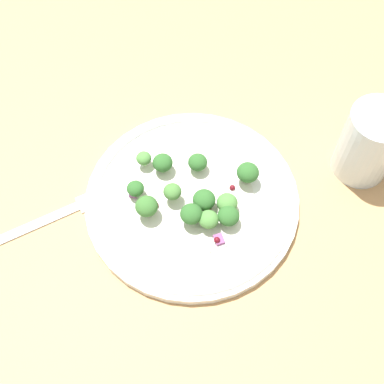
# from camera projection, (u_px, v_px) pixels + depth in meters

# --- Properties ---
(ground_plane) EXTENTS (1.80, 1.80, 0.02)m
(ground_plane) POSITION_uv_depth(u_px,v_px,m) (208.00, 189.00, 0.68)
(ground_plane) COLOR tan
(plate) EXTENTS (0.27, 0.27, 0.02)m
(plate) POSITION_uv_depth(u_px,v_px,m) (192.00, 199.00, 0.65)
(plate) COLOR white
(plate) RESTS_ON ground_plane
(dressing_pool) EXTENTS (0.16, 0.16, 0.00)m
(dressing_pool) POSITION_uv_depth(u_px,v_px,m) (192.00, 198.00, 0.65)
(dressing_pool) COLOR white
(dressing_pool) RESTS_ON plate
(broccoli_floret_0) EXTENTS (0.03, 0.03, 0.03)m
(broccoli_floret_0) POSITION_uv_depth(u_px,v_px,m) (191.00, 214.00, 0.62)
(broccoli_floret_0) COLOR #9EC684
(broccoli_floret_0) RESTS_ON plate
(broccoli_floret_1) EXTENTS (0.02, 0.02, 0.02)m
(broccoli_floret_1) POSITION_uv_depth(u_px,v_px,m) (172.00, 192.00, 0.63)
(broccoli_floret_1) COLOR #8EB77A
(broccoli_floret_1) RESTS_ON plate
(broccoli_floret_2) EXTENTS (0.03, 0.03, 0.03)m
(broccoli_floret_2) POSITION_uv_depth(u_px,v_px,m) (248.00, 176.00, 0.64)
(broccoli_floret_2) COLOR #ADD18E
(broccoli_floret_2) RESTS_ON plate
(broccoli_floret_3) EXTENTS (0.02, 0.02, 0.02)m
(broccoli_floret_3) POSITION_uv_depth(u_px,v_px,m) (135.00, 189.00, 0.64)
(broccoli_floret_3) COLOR #8EB77A
(broccoli_floret_3) RESTS_ON plate
(broccoli_floret_4) EXTENTS (0.03, 0.03, 0.03)m
(broccoli_floret_4) POSITION_uv_depth(u_px,v_px,m) (228.00, 216.00, 0.62)
(broccoli_floret_4) COLOR #ADD18E
(broccoli_floret_4) RESTS_ON plate
(broccoli_floret_5) EXTENTS (0.02, 0.02, 0.03)m
(broccoli_floret_5) POSITION_uv_depth(u_px,v_px,m) (198.00, 162.00, 0.66)
(broccoli_floret_5) COLOR #8EB77A
(broccoli_floret_5) RESTS_ON plate
(broccoli_floret_6) EXTENTS (0.02, 0.02, 0.02)m
(broccoli_floret_6) POSITION_uv_depth(u_px,v_px,m) (144.00, 158.00, 0.66)
(broccoli_floret_6) COLOR #9EC684
(broccoli_floret_6) RESTS_ON plate
(broccoli_floret_7) EXTENTS (0.03, 0.03, 0.03)m
(broccoli_floret_7) POSITION_uv_depth(u_px,v_px,m) (147.00, 206.00, 0.62)
(broccoli_floret_7) COLOR #8EB77A
(broccoli_floret_7) RESTS_ON plate
(broccoli_floret_8) EXTENTS (0.02, 0.02, 0.02)m
(broccoli_floret_8) POSITION_uv_depth(u_px,v_px,m) (212.00, 220.00, 0.62)
(broccoli_floret_8) COLOR #8EB77A
(broccoli_floret_8) RESTS_ON plate
(broccoli_floret_9) EXTENTS (0.03, 0.03, 0.03)m
(broccoli_floret_9) POSITION_uv_depth(u_px,v_px,m) (163.00, 163.00, 0.66)
(broccoli_floret_9) COLOR #9EC684
(broccoli_floret_9) RESTS_ON plate
(broccoli_floret_10) EXTENTS (0.03, 0.03, 0.03)m
(broccoli_floret_10) POSITION_uv_depth(u_px,v_px,m) (227.00, 203.00, 0.63)
(broccoli_floret_10) COLOR #ADD18E
(broccoli_floret_10) RESTS_ON plate
(broccoli_floret_11) EXTENTS (0.03, 0.03, 0.03)m
(broccoli_floret_11) POSITION_uv_depth(u_px,v_px,m) (204.00, 200.00, 0.63)
(broccoli_floret_11) COLOR #ADD18E
(broccoli_floret_11) RESTS_ON plate
(cranberry_0) EXTENTS (0.01, 0.01, 0.01)m
(cranberry_0) POSITION_uv_depth(u_px,v_px,m) (217.00, 240.00, 0.62)
(cranberry_0) COLOR maroon
(cranberry_0) RESTS_ON plate
(cranberry_1) EXTENTS (0.01, 0.01, 0.01)m
(cranberry_1) POSITION_uv_depth(u_px,v_px,m) (232.00, 188.00, 0.65)
(cranberry_1) COLOR maroon
(cranberry_1) RESTS_ON plate
(cranberry_2) EXTENTS (0.01, 0.01, 0.01)m
(cranberry_2) POSITION_uv_depth(u_px,v_px,m) (156.00, 205.00, 0.64)
(cranberry_2) COLOR maroon
(cranberry_2) RESTS_ON plate
(cranberry_3) EXTENTS (0.01, 0.01, 0.01)m
(cranberry_3) POSITION_uv_depth(u_px,v_px,m) (208.00, 207.00, 0.64)
(cranberry_3) COLOR #4C0A14
(cranberry_3) RESTS_ON plate
(onion_bit_0) EXTENTS (0.01, 0.02, 0.00)m
(onion_bit_0) POSITION_uv_depth(u_px,v_px,m) (219.00, 239.00, 0.62)
(onion_bit_0) COLOR #843D75
(onion_bit_0) RESTS_ON plate
(onion_bit_1) EXTENTS (0.01, 0.01, 0.00)m
(onion_bit_1) POSITION_uv_depth(u_px,v_px,m) (134.00, 193.00, 0.65)
(onion_bit_1) COLOR #934C84
(onion_bit_1) RESTS_ON plate
(onion_bit_2) EXTENTS (0.01, 0.01, 0.00)m
(onion_bit_2) POSITION_uv_depth(u_px,v_px,m) (170.00, 191.00, 0.65)
(onion_bit_2) COLOR #934C84
(onion_bit_2) RESTS_ON plate
(fork) EXTENTS (0.17, 0.10, 0.01)m
(fork) POSITION_uv_depth(u_px,v_px,m) (45.00, 220.00, 0.65)
(fork) COLOR silver
(fork) RESTS_ON ground_plane
(water_glass) EXTENTS (0.07, 0.07, 0.10)m
(water_glass) POSITION_uv_depth(u_px,v_px,m) (369.00, 143.00, 0.65)
(water_glass) COLOR silver
(water_glass) RESTS_ON ground_plane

